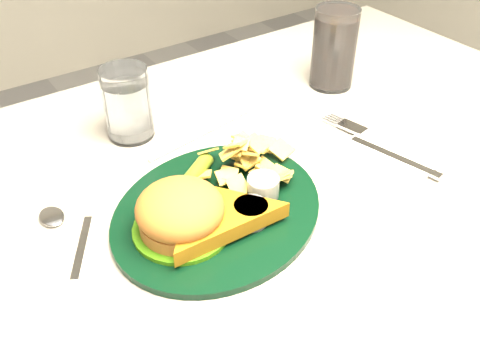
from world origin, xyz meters
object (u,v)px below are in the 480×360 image
object	(u,v)px
dinner_plate	(217,193)
cola_glass	(334,48)
fork_napkin	(389,153)
water_glass	(127,103)

from	to	relation	value
dinner_plate	cola_glass	size ratio (longest dim) A/B	2.14
fork_napkin	cola_glass	bearing A→B (deg)	56.01
dinner_plate	cola_glass	bearing A→B (deg)	3.41
cola_glass	fork_napkin	bearing A→B (deg)	-110.83
dinner_plate	cola_glass	world-z (taller)	cola_glass
water_glass	cola_glass	distance (m)	0.34
dinner_plate	fork_napkin	world-z (taller)	dinner_plate
water_glass	cola_glass	world-z (taller)	cola_glass
dinner_plate	water_glass	xyz separation A→B (m)	(-0.01, 0.21, 0.02)
water_glass	fork_napkin	xyz separation A→B (m)	(0.26, -0.25, -0.05)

